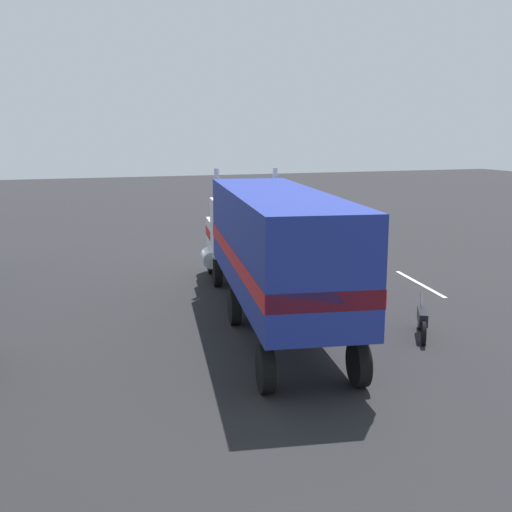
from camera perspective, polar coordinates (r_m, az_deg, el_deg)
name	(u,v)px	position (r m, az deg, el deg)	size (l,w,h in m)	color
ground_plane	(247,277)	(25.74, -0.81, -1.92)	(120.00, 120.00, 0.00)	#232326
lane_stripe_near	(331,274)	(26.50, 6.80, -1.60)	(4.40, 0.16, 0.01)	silver
lane_stripe_mid	(419,284)	(25.45, 14.52, -2.42)	(4.40, 0.16, 0.01)	silver
semi_truck	(269,242)	(19.27, 1.20, 1.30)	(14.38, 4.98, 4.50)	silver
person_bystander	(322,281)	(21.33, 5.96, -2.27)	(0.40, 0.48, 1.63)	black
motorcycle	(422,321)	(18.89, 14.75, -5.65)	(1.87, 1.15, 1.12)	black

